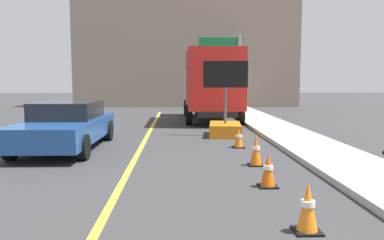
% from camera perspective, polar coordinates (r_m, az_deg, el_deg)
% --- Properties ---
extents(lane_center_stripe, '(0.14, 36.00, 0.01)m').
position_cam_1_polar(lane_center_stripe, '(6.62, -11.87, -12.00)').
color(lane_center_stripe, yellow).
rests_on(lane_center_stripe, ground).
extents(arrow_board_trailer, '(1.60, 1.90, 2.70)m').
position_cam_1_polar(arrow_board_trailer, '(14.11, 4.89, -0.37)').
color(arrow_board_trailer, orange).
rests_on(arrow_board_trailer, ground).
extents(box_truck, '(2.62, 6.85, 3.40)m').
position_cam_1_polar(box_truck, '(19.20, 2.86, 5.37)').
color(box_truck, black).
rests_on(box_truck, ground).
extents(pickup_car, '(2.13, 4.95, 1.38)m').
position_cam_1_polar(pickup_car, '(12.00, -17.98, -0.72)').
color(pickup_car, navy).
rests_on(pickup_car, ground).
extents(highway_guide_sign, '(2.79, 0.18, 5.00)m').
position_cam_1_polar(highway_guide_sign, '(26.15, 5.23, 8.98)').
color(highway_guide_sign, gray).
rests_on(highway_guide_sign, ground).
extents(far_building_block, '(16.71, 8.39, 8.41)m').
position_cam_1_polar(far_building_block, '(32.75, -0.90, 9.76)').
color(far_building_block, gray).
rests_on(far_building_block, ground).
extents(traffic_cone_near_sign, '(0.36, 0.36, 0.69)m').
position_cam_1_polar(traffic_cone_near_sign, '(5.50, 16.65, -12.22)').
color(traffic_cone_near_sign, black).
rests_on(traffic_cone_near_sign, ground).
extents(traffic_cone_mid_lane, '(0.36, 0.36, 0.66)m').
position_cam_1_polar(traffic_cone_mid_lane, '(7.53, 11.13, -7.25)').
color(traffic_cone_mid_lane, black).
rests_on(traffic_cone_mid_lane, ground).
extents(traffic_cone_far_lane, '(0.36, 0.36, 0.74)m').
position_cam_1_polar(traffic_cone_far_lane, '(9.32, 9.39, -4.45)').
color(traffic_cone_far_lane, black).
rests_on(traffic_cone_far_lane, ground).
extents(traffic_cone_curbside, '(0.36, 0.36, 0.60)m').
position_cam_1_polar(traffic_cone_curbside, '(11.68, 6.89, -2.63)').
color(traffic_cone_curbside, black).
rests_on(traffic_cone_curbside, ground).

